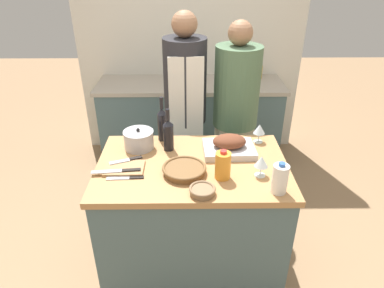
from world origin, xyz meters
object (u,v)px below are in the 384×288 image
Objects in this scene: stock_pot at (139,140)px; milk_jug at (280,179)px; wine_glass_right at (261,162)px; condiment_bottle_short at (260,72)px; mixing_bowl at (202,190)px; wicker_basket at (184,169)px; wine_bottle_green at (168,134)px; wine_glass_left at (259,129)px; juice_jug at (223,165)px; knife_bread at (126,178)px; person_cook_aproned at (185,106)px; knife_chef at (118,171)px; knife_paring at (127,160)px; person_cook_guest at (235,112)px; roasting_pan at (229,146)px; condiment_bottle_tall at (181,74)px; cutting_board at (124,168)px; wine_bottle_dark at (162,123)px.

stock_pot is 0.98m from milk_jug.
wine_glass_right is 1.90m from condiment_bottle_short.
wicker_basket is at bearing 116.06° from mixing_bowl.
wine_glass_left is (0.63, 0.10, -0.02)m from wine_bottle_green.
juice_jug reaches higher than condiment_bottle_short.
stock_pot is at bearing 173.29° from wine_bottle_green.
knife_bread is 1.05m from person_cook_aproned.
knife_chef and knife_paring have the same top height.
knife_bread is (-0.57, -0.00, -0.08)m from juice_jug.
knife_paring is 0.90m from person_cook_aproned.
condiment_bottle_short is (0.80, 1.84, 0.04)m from wicker_basket.
person_cook_guest reaches higher than wicker_basket.
wine_glass_left is at bearing -100.81° from condiment_bottle_short.
roasting_pan is at bearing 76.68° from juice_jug.
juice_jug is 1.84m from condiment_bottle_tall.
knife_paring is at bearing 144.51° from mixing_bowl.
condiment_bottle_short is (0.34, 1.87, -0.03)m from wine_glass_right.
condiment_bottle_short is (1.11, 1.52, 0.00)m from stock_pot.
wine_bottle_green reaches higher than juice_jug.
milk_jug is (0.90, -0.24, 0.08)m from cutting_board.
wine_bottle_green is 0.17× the size of person_cook_aproned.
knife_paring is 1.12m from person_cook_guest.
wine_glass_right is at bearing -68.18° from person_cook_aproned.
wine_glass_left is at bearing 37.10° from wicker_basket.
wicker_basket is at bearing -113.41° from condiment_bottle_short.
milk_jug is 1.25× the size of condiment_bottle_tall.
wine_glass_left is 0.55m from person_cook_guest.
knife_paring is 0.92× the size of knife_bread.
wine_bottle_dark is at bearing 157.59° from roasting_pan.
wicker_basket is 1.97× the size of wine_glass_left.
wine_glass_right is 0.60× the size of knife_bread.
condiment_bottle_tall is 0.84m from person_cook_aproned.
person_cook_guest reaches higher than knife_chef.
knife_chef is 0.17× the size of person_cook_aproned.
wine_glass_left is at bearing 23.26° from knife_chef.
person_cook_aproned is 1.04× the size of person_cook_guest.
cutting_board is 0.14× the size of person_cook_aproned.
wine_bottle_green is at bearing -120.34° from condiment_bottle_short.
roasting_pan is 2.61× the size of wine_glass_right.
wine_bottle_green is 1.97× the size of condiment_bottle_tall.
person_cook_aproned reaches higher than juice_jug.
cutting_board is 0.97m from person_cook_aproned.
roasting_pan is 0.39m from wicker_basket.
person_cook_aproned is (-0.10, 1.15, 0.02)m from mixing_bowl.
wine_glass_left is (0.22, 0.14, 0.05)m from roasting_pan.
wine_glass_left is at bearing 5.16° from stock_pot.
knife_bread is 1.48× the size of condiment_bottle_tall.
knife_paring is at bearing -123.85° from wine_bottle_dark.
condiment_bottle_tall reaches higher than knife_bread.
knife_chef is at bearing -105.65° from knife_paring.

